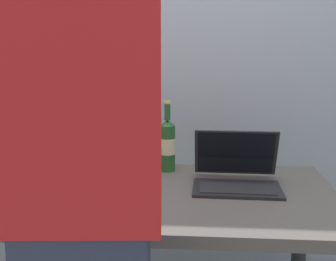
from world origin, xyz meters
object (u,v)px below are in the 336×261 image
Objects in this scene: beer_bottle_green at (125,147)px; person_figure at (83,211)px; laptop at (236,173)px; beer_bottle_dark at (167,144)px.

person_figure is at bearing -88.32° from beer_bottle_green.
beer_bottle_dark is at bearing 147.36° from laptop.
beer_bottle_green is at bearing 91.68° from person_figure.
person_figure is (0.02, -0.78, 0.01)m from beer_bottle_green.
laptop is at bearing -13.15° from beer_bottle_green.
person_figure is at bearing -100.53° from beer_bottle_dark.
beer_bottle_dark reaches higher than beer_bottle_green.
beer_bottle_dark reaches higher than laptop.
beer_bottle_dark is (-0.31, 0.20, 0.07)m from laptop.
beer_bottle_dark is at bearing 23.80° from beer_bottle_green.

